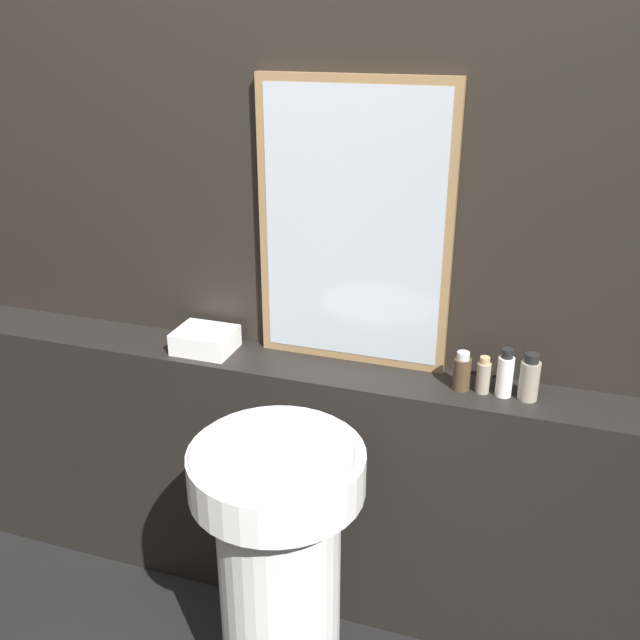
{
  "coord_description": "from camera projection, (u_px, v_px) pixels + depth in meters",
  "views": [
    {
      "loc": [
        0.66,
        -0.6,
        1.91
      ],
      "look_at": [
        0.07,
        1.18,
        1.11
      ],
      "focal_mm": 40.0,
      "sensor_mm": 36.0,
      "label": 1
    }
  ],
  "objects": [
    {
      "name": "shampoo_bottle",
      "position": [
        462.0,
        372.0,
        2.07
      ],
      "size": [
        0.05,
        0.05,
        0.12
      ],
      "color": "#4C3823",
      "rests_on": "vanity_counter"
    },
    {
      "name": "body_wash_bottle",
      "position": [
        529.0,
        378.0,
        2.01
      ],
      "size": [
        0.06,
        0.06,
        0.14
      ],
      "color": "gray",
      "rests_on": "vanity_counter"
    },
    {
      "name": "towel_stack",
      "position": [
        205.0,
        340.0,
        2.32
      ],
      "size": [
        0.19,
        0.16,
        0.07
      ],
      "color": "white",
      "rests_on": "vanity_counter"
    },
    {
      "name": "wall_back",
      "position": [
        322.0,
        246.0,
        2.21
      ],
      "size": [
        8.0,
        0.06,
        2.5
      ],
      "color": "black",
      "rests_on": "ground_plane"
    },
    {
      "name": "pedestal_sink",
      "position": [
        280.0,
        571.0,
        1.97
      ],
      "size": [
        0.46,
        0.46,
        0.9
      ],
      "color": "white",
      "rests_on": "ground_plane"
    },
    {
      "name": "mirror",
      "position": [
        353.0,
        228.0,
        2.1
      ],
      "size": [
        0.59,
        0.03,
        0.86
      ],
      "color": "#937047",
      "rests_on": "vanity_counter"
    },
    {
      "name": "vanity_counter",
      "position": [
        309.0,
        484.0,
        2.41
      ],
      "size": [
        2.56,
        0.22,
        0.9
      ],
      "color": "black",
      "rests_on": "ground_plane"
    },
    {
      "name": "conditioner_bottle",
      "position": [
        483.0,
        376.0,
        2.05
      ],
      "size": [
        0.04,
        0.04,
        0.11
      ],
      "color": "gray",
      "rests_on": "vanity_counter"
    },
    {
      "name": "lotion_bottle",
      "position": [
        505.0,
        374.0,
        2.03
      ],
      "size": [
        0.05,
        0.05,
        0.15
      ],
      "color": "white",
      "rests_on": "vanity_counter"
    }
  ]
}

